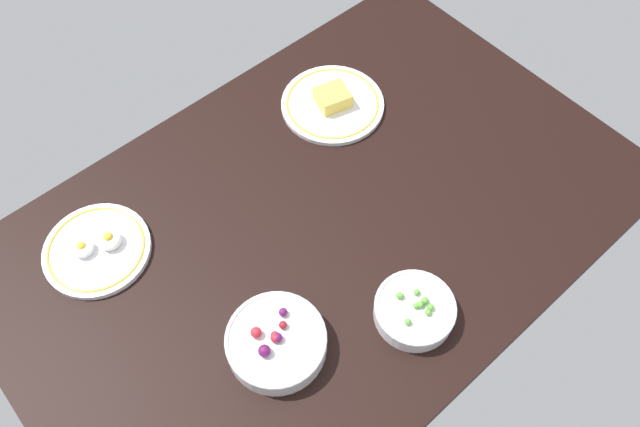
# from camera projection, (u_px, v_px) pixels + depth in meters

# --- Properties ---
(dining_table) EXTENTS (1.26, 0.83, 0.04)m
(dining_table) POSITION_uv_depth(u_px,v_px,m) (320.00, 224.00, 1.27)
(dining_table) COLOR black
(dining_table) RESTS_ON ground
(bowl_berries) EXTENTS (0.18, 0.18, 0.06)m
(bowl_berries) POSITION_uv_depth(u_px,v_px,m) (276.00, 342.00, 1.09)
(bowl_berries) COLOR silver
(bowl_berries) RESTS_ON dining_table
(plate_eggs) EXTENTS (0.21, 0.21, 0.04)m
(plate_eggs) POSITION_uv_depth(u_px,v_px,m) (97.00, 249.00, 1.20)
(plate_eggs) COLOR silver
(plate_eggs) RESTS_ON dining_table
(bowl_peas) EXTENTS (0.15, 0.15, 0.05)m
(bowl_peas) POSITION_uv_depth(u_px,v_px,m) (415.00, 310.00, 1.12)
(bowl_peas) COLOR silver
(bowl_peas) RESTS_ON dining_table
(plate_cheese) EXTENTS (0.23, 0.23, 0.05)m
(plate_cheese) POSITION_uv_depth(u_px,v_px,m) (333.00, 103.00, 1.40)
(plate_cheese) COLOR silver
(plate_cheese) RESTS_ON dining_table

